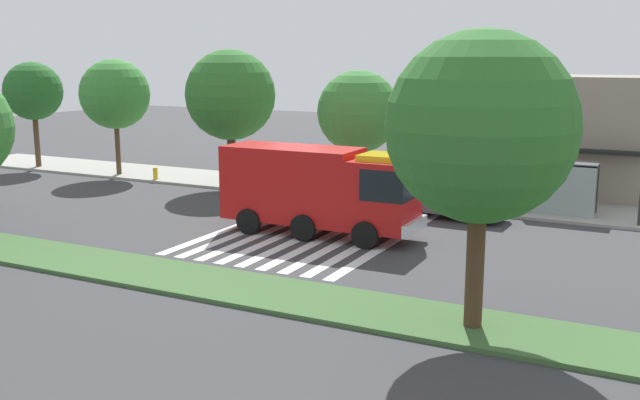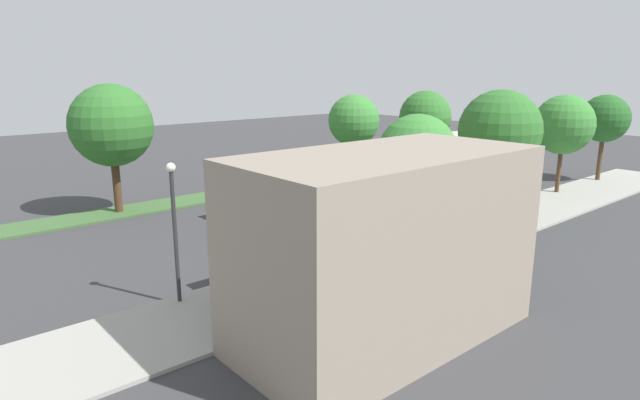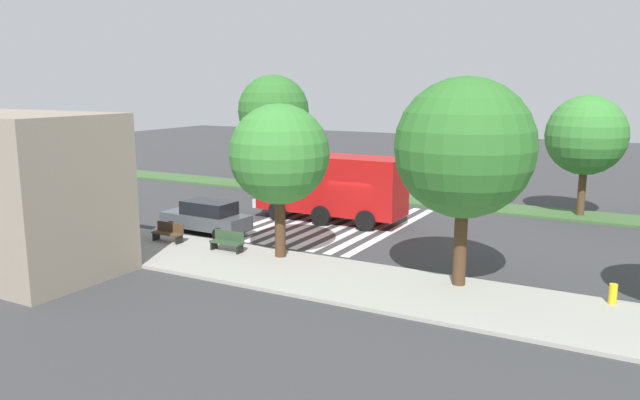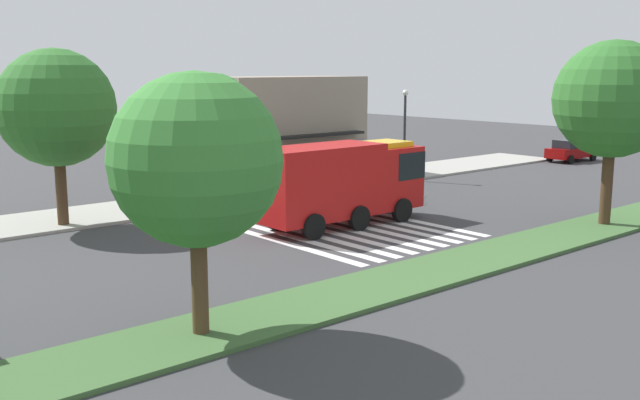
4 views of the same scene
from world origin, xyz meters
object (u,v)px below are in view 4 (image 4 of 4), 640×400
(bench_west_of_shelter, at_px, (251,188))
(sidewalk_tree_east, at_px, (213,116))
(parked_car_mid, at_px, (571,150))
(bus_stop_shelter, at_px, (353,154))
(street_lamp, at_px, (405,126))
(sidewalk_tree_center, at_px, (56,108))
(fire_truck, at_px, (345,180))
(median_tree_west, at_px, (196,161))
(bench_near_shelter, at_px, (301,182))
(parked_car_west, at_px, (328,182))
(median_tree_center, at_px, (613,100))

(bench_west_of_shelter, xyz_separation_m, sidewalk_tree_east, (-2.56, -0.40, 4.01))
(parked_car_mid, xyz_separation_m, bus_stop_shelter, (-20.30, 2.59, 1.03))
(street_lamp, relative_size, sidewalk_tree_east, 0.83)
(parked_car_mid, xyz_separation_m, sidewalk_tree_center, (-38.30, 2.20, 4.42))
(fire_truck, relative_size, sidewalk_tree_east, 1.29)
(parked_car_mid, relative_size, median_tree_west, 0.66)
(parked_car_mid, bearing_deg, sidewalk_tree_east, 178.67)
(parked_car_mid, relative_size, bench_near_shelter, 2.82)
(parked_car_west, xyz_separation_m, bench_west_of_shelter, (-3.28, 2.60, -0.28))
(median_tree_west, xyz_separation_m, median_tree_center, (20.91, 0.00, 0.94))
(bus_stop_shelter, relative_size, sidewalk_tree_center, 0.45)
(sidewalk_tree_center, distance_m, sidewalk_tree_east, 7.96)
(parked_car_west, relative_size, parked_car_mid, 1.05)
(street_lamp, bearing_deg, median_tree_west, -147.86)
(bench_west_of_shelter, distance_m, sidewalk_tree_east, 4.78)
(bench_near_shelter, relative_size, median_tree_west, 0.24)
(sidewalk_tree_center, bearing_deg, median_tree_west, -99.18)
(sidewalk_tree_east, xyz_separation_m, median_tree_west, (-10.46, -15.62, 0.09))
(fire_truck, relative_size, bench_near_shelter, 5.36)
(bus_stop_shelter, distance_m, bench_west_of_shelter, 7.62)
(fire_truck, xyz_separation_m, bench_west_of_shelter, (0.66, 8.21, -1.49))
(bench_near_shelter, bearing_deg, bus_stop_shelter, -0.16)
(bus_stop_shelter, height_order, median_tree_west, median_tree_west)
(fire_truck, xyz_separation_m, parked_car_west, (3.95, 5.61, -1.20))
(parked_car_west, height_order, bus_stop_shelter, bus_stop_shelter)
(bus_stop_shelter, xyz_separation_m, bench_west_of_shelter, (-7.51, 0.01, -1.30))
(parked_car_west, height_order, parked_car_mid, parked_car_west)
(median_tree_west, bearing_deg, bench_near_shelter, 44.11)
(parked_car_mid, bearing_deg, bench_west_of_shelter, 177.47)
(bus_stop_shelter, height_order, sidewalk_tree_east, sidewalk_tree_east)
(bench_near_shelter, relative_size, sidewalk_tree_east, 0.24)
(median_tree_center, bearing_deg, parked_car_mid, 33.98)
(fire_truck, relative_size, bus_stop_shelter, 2.45)
(bench_near_shelter, distance_m, median_tree_center, 17.36)
(bench_west_of_shelter, height_order, street_lamp, street_lamp)
(street_lamp, relative_size, median_tree_west, 0.81)
(street_lamp, bearing_deg, fire_truck, -148.04)
(fire_truck, height_order, median_tree_center, median_tree_center)
(bench_near_shelter, height_order, sidewalk_tree_east, sidewalk_tree_east)
(bench_near_shelter, relative_size, sidewalk_tree_center, 0.21)
(sidewalk_tree_center, bearing_deg, bus_stop_shelter, 1.25)
(bus_stop_shelter, xyz_separation_m, median_tree_center, (0.38, -16.01, 3.74))
(bus_stop_shelter, bearing_deg, fire_truck, -134.93)
(bus_stop_shelter, distance_m, street_lamp, 4.08)
(fire_truck, distance_m, bench_near_shelter, 9.33)
(bench_west_of_shelter, xyz_separation_m, median_tree_center, (7.90, -16.02, 5.04))
(parked_car_west, bearing_deg, parked_car_mid, 1.61)
(parked_car_west, bearing_deg, bench_west_of_shelter, 143.22)
(bench_near_shelter, height_order, street_lamp, street_lamp)
(parked_car_west, xyz_separation_m, sidewalk_tree_center, (-13.77, 2.20, 4.40))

